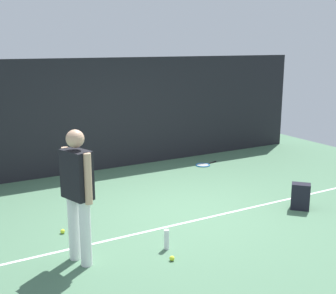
{
  "coord_description": "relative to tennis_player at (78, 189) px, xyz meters",
  "views": [
    {
      "loc": [
        -3.54,
        -5.84,
        2.68
      ],
      "look_at": [
        0.0,
        0.4,
        1.0
      ],
      "focal_mm": 47.07,
      "sensor_mm": 36.0,
      "label": 1
    }
  ],
  "objects": [
    {
      "name": "tennis_ball_by_fence",
      "position": [
        0.05,
        0.95,
        -0.93
      ],
      "size": [
        0.07,
        0.07,
        0.07
      ],
      "primitive_type": "sphere",
      "color": "#CCE033",
      "rests_on": "ground"
    },
    {
      "name": "court_line",
      "position": [
        1.99,
        0.41,
        -0.96
      ],
      "size": [
        9.0,
        0.05,
        0.0
      ],
      "primitive_type": "cube",
      "color": "white",
      "rests_on": "ground"
    },
    {
      "name": "tennis_player",
      "position": [
        0.0,
        0.0,
        0.0
      ],
      "size": [
        0.33,
        0.51,
        1.7
      ],
      "rotation": [
        0.0,
        0.0,
        1.88
      ],
      "color": "white",
      "rests_on": "ground"
    },
    {
      "name": "tennis_racket",
      "position": [
        3.91,
        3.01,
        -0.95
      ],
      "size": [
        0.64,
        0.39,
        0.03
      ],
      "rotation": [
        0.0,
        0.0,
        3.38
      ],
      "color": "black",
      "rests_on": "ground"
    },
    {
      "name": "back_fence",
      "position": [
        1.99,
        3.88,
        0.24
      ],
      "size": [
        10.0,
        0.1,
        2.41
      ],
      "primitive_type": "cube",
      "color": "black",
      "rests_on": "ground"
    },
    {
      "name": "backpack",
      "position": [
        3.78,
        -0.02,
        -0.76
      ],
      "size": [
        0.38,
        0.38,
        0.44
      ],
      "rotation": [
        0.0,
        0.0,
        2.34
      ],
      "color": "black",
      "rests_on": "ground"
    },
    {
      "name": "water_bottle",
      "position": [
        1.12,
        -0.22,
        -0.83
      ],
      "size": [
        0.07,
        0.07,
        0.27
      ],
      "primitive_type": "cylinder",
      "color": "white",
      "rests_on": "ground"
    },
    {
      "name": "ground_plane",
      "position": [
        1.99,
        0.88,
        -0.97
      ],
      "size": [
        12.0,
        12.0,
        0.0
      ],
      "primitive_type": "plane",
      "color": "#4C7556"
    },
    {
      "name": "tennis_ball_near_player",
      "position": [
        1.01,
        -0.54,
        -0.93
      ],
      "size": [
        0.07,
        0.07,
        0.07
      ],
      "primitive_type": "sphere",
      "color": "#CCE033",
      "rests_on": "ground"
    }
  ]
}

